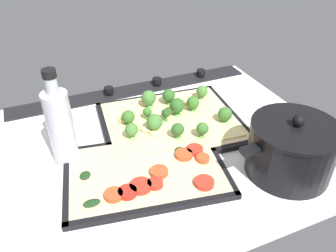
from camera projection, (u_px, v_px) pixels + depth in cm
name	position (u px, v px, depth cm)	size (l,w,h in cm)	color
ground_plane	(170.00, 146.00, 81.44)	(76.62, 62.78, 3.00)	white
stove_control_panel	(134.00, 89.00, 101.42)	(73.56, 7.00, 2.60)	black
baking_tray_front	(171.00, 124.00, 86.25)	(37.55, 32.58, 1.30)	black
broccoli_pizza	(171.00, 117.00, 85.38)	(34.93, 29.97, 6.14)	beige
baking_tray_back	(146.00, 173.00, 70.84)	(37.14, 28.12, 1.30)	black
veggie_pizza_back	(149.00, 172.00, 70.07)	(34.37, 25.36, 1.90)	#CEB58A
cooking_pot	(291.00, 149.00, 68.74)	(24.85, 18.00, 14.05)	black
oil_bottle	(61.00, 126.00, 69.67)	(5.42, 5.42, 22.15)	#B7BCC6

